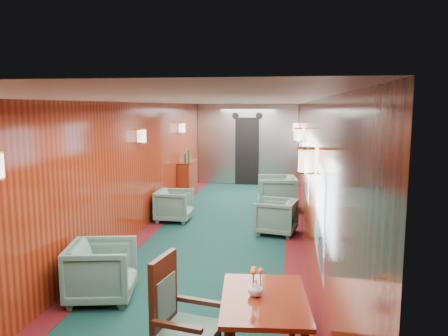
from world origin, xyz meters
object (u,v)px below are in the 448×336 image
object	(u,v)px
armchair_right_near	(276,217)
armchair_left_near	(102,271)
armchair_left_far	(174,206)
armchair_right_far	(277,193)
side_chair	(178,315)
credenza	(188,178)
dining_table	(264,311)

from	to	relation	value
armchair_right_near	armchair_left_near	bearing A→B (deg)	-21.59
armchair_left_far	armchair_right_near	bearing A→B (deg)	-106.59
armchair_right_near	armchair_right_far	distance (m)	1.88
side_chair	credenza	distance (m)	7.70
credenza	armchair_left_far	bearing A→B (deg)	-83.43
dining_table	armchair_right_near	distance (m)	4.42
dining_table	armchair_right_far	bearing A→B (deg)	85.41
armchair_right_near	credenza	bearing A→B (deg)	-130.40
side_chair	armchair_left_far	size ratio (longest dim) A/B	1.55
armchair_right_near	armchair_right_far	size ratio (longest dim) A/B	0.83
dining_table	armchair_left_near	xyz separation A→B (m)	(-2.03, 1.33, -0.28)
dining_table	credenza	distance (m)	7.80
credenza	armchair_left_near	distance (m)	6.10
credenza	armchair_right_near	bearing A→B (deg)	-51.91
dining_table	credenza	bearing A→B (deg)	102.62
armchair_right_far	armchair_right_near	bearing A→B (deg)	-4.49
dining_table	armchair_right_far	xyz separation A→B (m)	(-0.07, 6.28, -0.25)
credenza	armchair_left_far	size ratio (longest dim) A/B	1.72
armchair_left_near	armchair_left_far	size ratio (longest dim) A/B	1.10
dining_table	armchair_left_far	bearing A→B (deg)	107.61
side_chair	credenza	world-z (taller)	credenza
credenza	armchair_right_far	bearing A→B (deg)	-26.14
dining_table	credenza	size ratio (longest dim) A/B	0.88
armchair_left_near	armchair_right_far	bearing A→B (deg)	-32.93
credenza	armchair_left_far	world-z (taller)	credenza
credenza	side_chair	bearing A→B (deg)	-77.46
credenza	dining_table	bearing A→B (deg)	-72.15
side_chair	armchair_right_near	size ratio (longest dim) A/B	1.55
side_chair	credenza	size ratio (longest dim) A/B	0.90
side_chair	armchair_right_far	bearing A→B (deg)	95.02
dining_table	armchair_right_far	distance (m)	6.29
armchair_left_far	armchair_left_near	bearing A→B (deg)	-179.09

